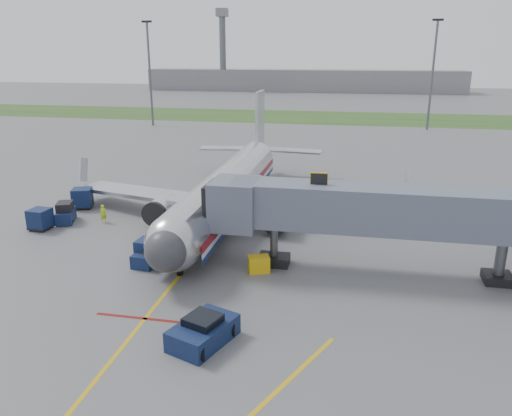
% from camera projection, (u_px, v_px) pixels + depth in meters
% --- Properties ---
extents(ground, '(400.00, 400.00, 0.00)m').
position_uv_depth(ground, '(170.00, 288.00, 32.27)').
color(ground, '#565659').
rests_on(ground, ground).
extents(grass_strip, '(300.00, 25.00, 0.01)m').
position_uv_depth(grass_strip, '(307.00, 117.00, 116.48)').
color(grass_strip, '#2D4C1E').
rests_on(grass_strip, ground).
extents(apron_markings, '(21.52, 50.00, 0.01)m').
position_uv_depth(apron_markings, '(118.00, 352.00, 25.34)').
color(apron_markings, gold).
rests_on(apron_markings, ground).
extents(airliner, '(32.10, 35.67, 10.25)m').
position_uv_depth(airliner, '(228.00, 188.00, 45.74)').
color(airliner, silver).
rests_on(airliner, ground).
extents(jet_bridge, '(25.30, 4.00, 6.90)m').
position_uv_depth(jet_bridge, '(376.00, 211.00, 33.22)').
color(jet_bridge, slate).
rests_on(jet_bridge, ground).
extents(light_mast_left, '(2.00, 0.44, 20.40)m').
position_uv_depth(light_mast_left, '(150.00, 71.00, 100.11)').
color(light_mast_left, '#595B60').
rests_on(light_mast_left, ground).
extents(light_mast_right, '(2.00, 0.44, 20.40)m').
position_uv_depth(light_mast_right, '(433.00, 73.00, 94.57)').
color(light_mast_right, '#595B60').
rests_on(light_mast_right, ground).
extents(distant_terminal, '(120.00, 14.00, 8.00)m').
position_uv_depth(distant_terminal, '(302.00, 80.00, 192.00)').
color(distant_terminal, slate).
rests_on(distant_terminal, ground).
extents(control_tower, '(4.00, 4.00, 30.00)m').
position_uv_depth(control_tower, '(223.00, 44.00, 188.90)').
color(control_tower, '#595B60').
rests_on(control_tower, ground).
extents(pushback_tug, '(3.40, 4.24, 1.54)m').
position_uv_depth(pushback_tug, '(203.00, 331.00, 26.03)').
color(pushback_tug, '#0D143C').
rests_on(pushback_tug, ground).
extents(baggage_tug, '(2.21, 2.95, 1.84)m').
position_uv_depth(baggage_tug, '(66.00, 213.00, 44.47)').
color(baggage_tug, '#0D143C').
rests_on(baggage_tug, ground).
extents(baggage_cart_a, '(1.69, 1.69, 1.69)m').
position_uv_depth(baggage_cart_a, '(148.00, 251.00, 36.02)').
color(baggage_cart_a, '#0D143C').
rests_on(baggage_cart_a, ground).
extents(baggage_cart_b, '(2.27, 2.27, 1.95)m').
position_uv_depth(baggage_cart_b, '(82.00, 198.00, 48.46)').
color(baggage_cart_b, '#0D143C').
rests_on(baggage_cart_b, ground).
extents(baggage_cart_c, '(1.80, 1.80, 1.80)m').
position_uv_depth(baggage_cart_c, '(40.00, 219.00, 42.64)').
color(baggage_cart_c, '#0D143C').
rests_on(baggage_cart_c, ground).
extents(belt_loader, '(1.88, 4.73, 2.26)m').
position_uv_depth(belt_loader, '(153.00, 253.00, 36.41)').
color(belt_loader, '#0D143C').
rests_on(belt_loader, ground).
extents(ground_power_cart, '(1.67, 1.39, 1.14)m').
position_uv_depth(ground_power_cart, '(259.00, 264.00, 34.46)').
color(ground_power_cart, gold).
rests_on(ground_power_cart, ground).
extents(ramp_worker, '(0.69, 0.70, 1.63)m').
position_uv_depth(ramp_worker, '(103.00, 214.00, 44.38)').
color(ramp_worker, '#B9D919').
rests_on(ramp_worker, ground).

